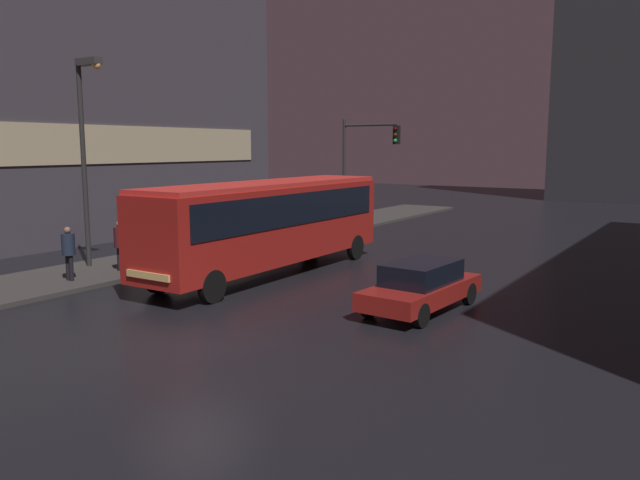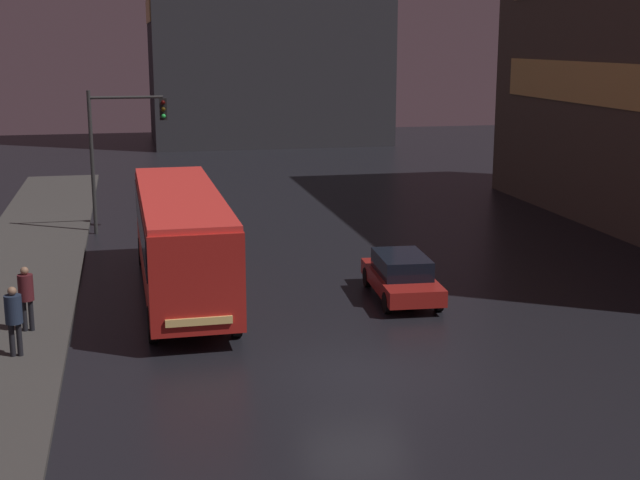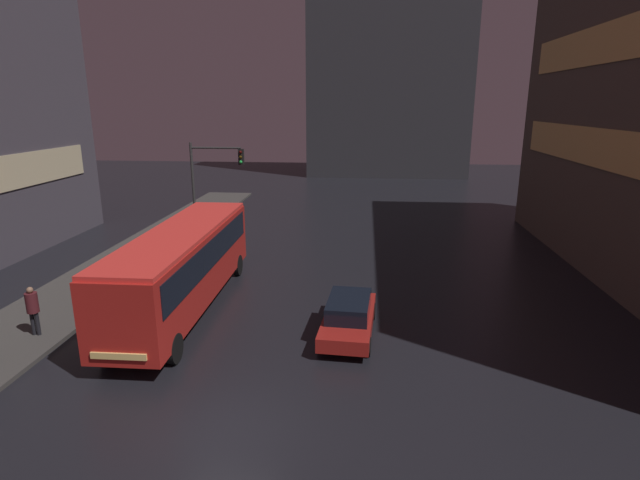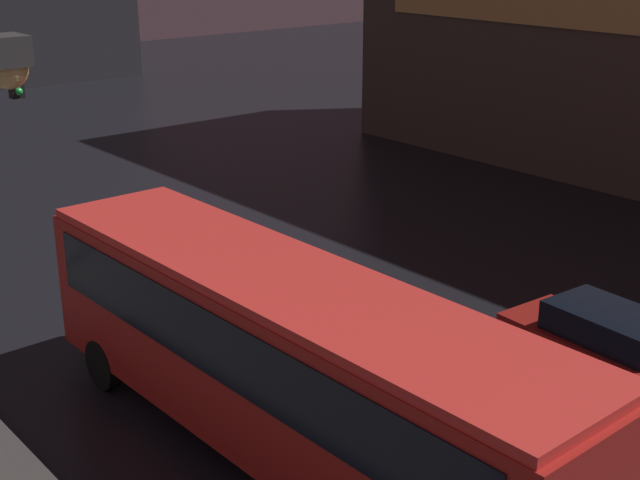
{
  "view_description": "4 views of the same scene",
  "coord_description": "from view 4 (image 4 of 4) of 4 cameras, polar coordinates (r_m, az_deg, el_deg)",
  "views": [
    {
      "loc": [
        9.99,
        -9.96,
        4.58
      ],
      "look_at": [
        -2.13,
        8.53,
        1.27
      ],
      "focal_mm": 35.0,
      "sensor_mm": 36.0,
      "label": 1
    },
    {
      "loc": [
        -5.2,
        -19.91,
        7.95
      ],
      "look_at": [
        0.84,
        8.09,
        1.5
      ],
      "focal_mm": 50.0,
      "sensor_mm": 36.0,
      "label": 2
    },
    {
      "loc": [
        3.48,
        -10.75,
        8.14
      ],
      "look_at": [
        1.5,
        10.83,
        2.19
      ],
      "focal_mm": 28.0,
      "sensor_mm": 36.0,
      "label": 3
    },
    {
      "loc": [
        -11.6,
        -2.53,
        8.5
      ],
      "look_at": [
        -0.47,
        10.67,
        2.38
      ],
      "focal_mm": 50.0,
      "sensor_mm": 36.0,
      "label": 4
    }
  ],
  "objects": [
    {
      "name": "car_taxi",
      "position": [
        18.57,
        18.03,
        -6.26
      ],
      "size": [
        2.01,
        4.48,
        1.4
      ],
      "rotation": [
        0.0,
        0.0,
        3.08
      ],
      "color": "maroon",
      "rests_on": "ground"
    },
    {
      "name": "bus_near",
      "position": [
        14.38,
        -2.09,
        -7.07
      ],
      "size": [
        2.63,
        11.52,
        3.35
      ],
      "rotation": [
        0.0,
        0.0,
        3.15
      ],
      "color": "#AD1E19",
      "rests_on": "ground"
    }
  ]
}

